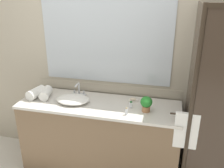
{
  "coord_description": "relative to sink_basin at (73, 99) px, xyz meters",
  "views": [
    {
      "loc": [
        0.71,
        -2.32,
        2.11
      ],
      "look_at": [
        0.15,
        0.0,
        1.15
      ],
      "focal_mm": 38.81,
      "sensor_mm": 36.0,
      "label": 1
    }
  ],
  "objects": [
    {
      "name": "ground_plane",
      "position": [
        0.3,
        0.03,
        -0.93
      ],
      "size": [
        8.0,
        8.0,
        0.0
      ],
      "primitive_type": "plane",
      "color": "silver"
    },
    {
      "name": "soap_dish",
      "position": [
        0.66,
        0.19,
        -0.02
      ],
      "size": [
        0.1,
        0.07,
        0.04
      ],
      "color": "silver",
      "rests_on": "vanity_cabinet"
    },
    {
      "name": "rolled_towel_middle",
      "position": [
        -0.35,
        0.05,
        0.02
      ],
      "size": [
        0.16,
        0.25,
        0.11
      ],
      "primitive_type": "cylinder",
      "rotation": [
        1.57,
        0.0,
        0.24
      ],
      "color": "white",
      "rests_on": "vanity_cabinet"
    },
    {
      "name": "amenity_bottle_conditioner",
      "position": [
        0.66,
        0.02,
        -0.0
      ],
      "size": [
        0.03,
        0.03,
        0.07
      ],
      "color": "silver",
      "rests_on": "vanity_cabinet"
    },
    {
      "name": "amenity_bottle_body_wash",
      "position": [
        0.64,
        -0.15,
        0.0
      ],
      "size": [
        0.02,
        0.02,
        0.08
      ],
      "color": "silver",
      "rests_on": "vanity_cabinet"
    },
    {
      "name": "wall_back_with_mirror",
      "position": [
        0.3,
        0.38,
        0.37
      ],
      "size": [
        4.4,
        0.06,
        2.6
      ],
      "color": "#B2A893",
      "rests_on": "ground_plane"
    },
    {
      "name": "vanity_cabinet",
      "position": [
        0.3,
        0.04,
        -0.48
      ],
      "size": [
        1.8,
        0.58,
        0.9
      ],
      "color": "brown",
      "rests_on": "ground_plane"
    },
    {
      "name": "faucet",
      "position": [
        0.0,
        0.19,
        0.02
      ],
      "size": [
        0.17,
        0.13,
        0.16
      ],
      "color": "silver",
      "rests_on": "vanity_cabinet"
    },
    {
      "name": "rolled_towel_near_edge",
      "position": [
        -0.46,
        0.02,
        0.02
      ],
      "size": [
        0.16,
        0.25,
        0.12
      ],
      "primitive_type": "cylinder",
      "rotation": [
        1.57,
        0.0,
        -0.21
      ],
      "color": "white",
      "rests_on": "vanity_cabinet"
    },
    {
      "name": "potted_plant",
      "position": [
        0.82,
        -0.02,
        0.06
      ],
      "size": [
        0.12,
        0.12,
        0.17
      ],
      "color": "#B77A51",
      "rests_on": "vanity_cabinet"
    },
    {
      "name": "sink_basin",
      "position": [
        0.0,
        0.0,
        0.0
      ],
      "size": [
        0.38,
        0.28,
        0.07
      ],
      "primitive_type": "ellipsoid",
      "color": "white",
      "rests_on": "vanity_cabinet"
    }
  ]
}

